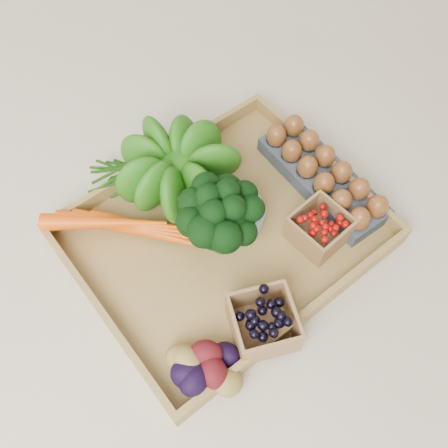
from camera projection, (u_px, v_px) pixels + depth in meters
ground at (224, 240)px, 0.98m from camera, size 4.00×4.00×0.00m
tray at (224, 238)px, 0.98m from camera, size 0.55×0.45×0.01m
carrots at (131, 226)px, 0.95m from camera, size 0.23×0.17×0.06m
lettuce at (176, 163)px, 0.96m from camera, size 0.16×0.16×0.16m
broccoli at (221, 228)px, 0.91m from camera, size 0.16×0.16×0.12m
cherry_bowl at (233, 214)px, 0.98m from camera, size 0.13×0.13×0.03m
egg_carton at (322, 179)px, 1.02m from camera, size 0.12×0.30×0.03m
potatoes at (200, 366)px, 0.80m from camera, size 0.15×0.15×0.08m
punnet_blackberry at (263, 323)px, 0.84m from camera, size 0.14×0.14×0.07m
punnet_raspberry at (319, 228)px, 0.94m from camera, size 0.10×0.10×0.07m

